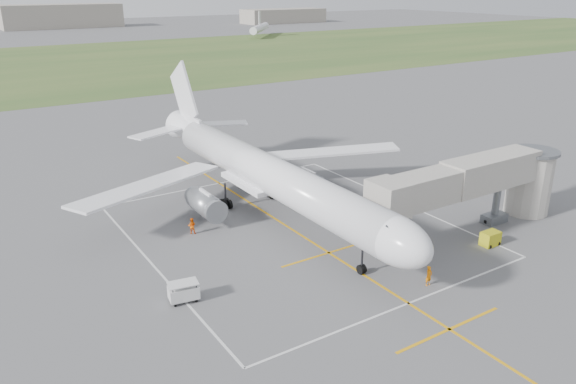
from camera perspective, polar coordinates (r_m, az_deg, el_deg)
ground at (r=57.91m, az=-1.76°, el=-2.46°), size 700.00×700.00×0.00m
grass_strip at (r=179.31m, az=-24.25°, el=11.51°), size 700.00×120.00×0.02m
apron_markings at (r=53.43m, az=1.48°, el=-4.49°), size 28.20×60.00×0.01m
airliner at (r=56.95m, az=-2.20°, el=1.87°), size 38.93×46.75×13.52m
jet_bridge at (r=56.71m, az=19.31°, el=0.98°), size 23.40×5.00×7.20m
gpu_unit at (r=54.63m, az=19.86°, el=-4.48°), size 1.74×1.24×1.31m
baggage_cart at (r=43.51m, az=-10.56°, el=-9.93°), size 2.41×1.69×1.54m
ramp_worker_nose at (r=46.20m, az=14.11°, el=-8.25°), size 0.64×0.44×1.67m
ramp_worker_wing at (r=54.44m, az=-9.75°, el=-3.40°), size 0.97×0.90×1.58m
distant_aircraft at (r=222.01m, az=-24.63°, el=13.81°), size 216.44×40.02×8.85m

